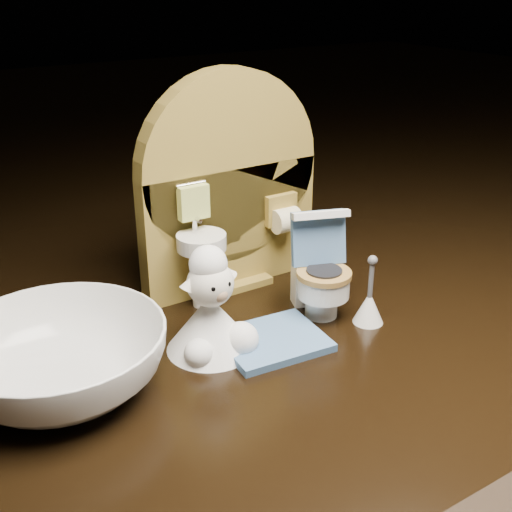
% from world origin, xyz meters
% --- Properties ---
extents(backdrop_panel, '(0.13, 0.05, 0.15)m').
position_xyz_m(backdrop_panel, '(-0.00, 0.06, 0.07)').
color(backdrop_panel, olive).
rests_on(backdrop_panel, ground).
extents(toy_toilet, '(0.04, 0.05, 0.07)m').
position_xyz_m(toy_toilet, '(0.03, -0.00, 0.03)').
color(toy_toilet, white).
rests_on(toy_toilet, ground).
extents(bath_mat, '(0.06, 0.05, 0.00)m').
position_xyz_m(bath_mat, '(-0.02, -0.02, 0.00)').
color(bath_mat, '#486E9B').
rests_on(bath_mat, ground).
extents(toilet_brush, '(0.02, 0.02, 0.05)m').
position_xyz_m(toilet_brush, '(0.05, -0.03, 0.01)').
color(toilet_brush, white).
rests_on(toilet_brush, ground).
extents(plush_lamb, '(0.05, 0.05, 0.07)m').
position_xyz_m(plush_lamb, '(-0.05, -0.01, 0.02)').
color(plush_lamb, white).
rests_on(plush_lamb, ground).
extents(ceramic_bowl, '(0.14, 0.14, 0.04)m').
position_xyz_m(ceramic_bowl, '(-0.14, 0.00, 0.02)').
color(ceramic_bowl, white).
rests_on(ceramic_bowl, ground).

